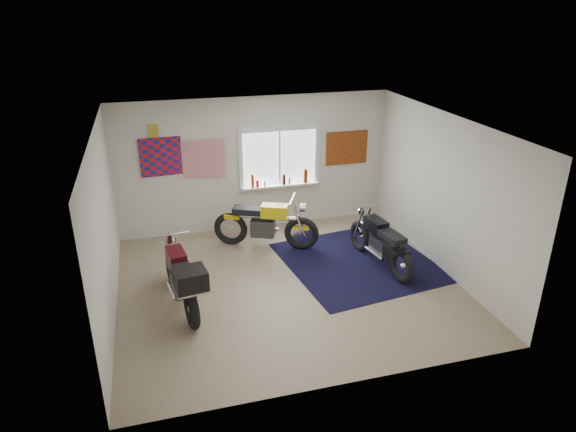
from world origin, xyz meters
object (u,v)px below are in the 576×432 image
object	(u,v)px
navy_rug	(358,262)
maroon_tourer	(182,279)
yellow_triumph	(265,225)
black_chrome_bike	(380,244)

from	to	relation	value
navy_rug	maroon_tourer	world-z (taller)	maroon_tourer
yellow_triumph	black_chrome_bike	distance (m)	2.20
yellow_triumph	navy_rug	bearing A→B (deg)	-11.87
black_chrome_bike	navy_rug	bearing A→B (deg)	47.97
navy_rug	black_chrome_bike	xyz separation A→B (m)	(0.31, -0.20, 0.42)
black_chrome_bike	maroon_tourer	xyz separation A→B (m)	(-3.48, -0.50, 0.09)
maroon_tourer	black_chrome_bike	bearing A→B (deg)	-90.05
navy_rug	black_chrome_bike	world-z (taller)	black_chrome_bike
black_chrome_bike	maroon_tourer	distance (m)	3.52
yellow_triumph	maroon_tourer	size ratio (longest dim) A/B	0.97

